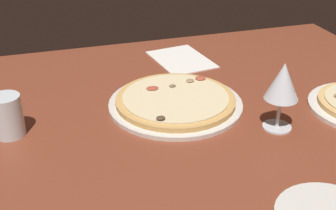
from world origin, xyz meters
The scene contains 5 objects.
dining_table centered at (0.00, 0.00, 2.00)cm, with size 150.00×110.00×4.00cm, color brown.
pizza_main centered at (-6.55, -8.92, 5.20)cm, with size 32.22×32.22×3.38cm.
wine_glass_near centered at (-24.81, 7.43, 14.76)cm, with size 7.31×7.31×15.44cm.
water_glass centered at (31.39, -6.90, 8.07)cm, with size 6.42×6.42×9.20cm.
paper_menu centered at (-17.16, -36.00, 4.15)cm, with size 14.73×20.20×0.30cm, color white.
Camera 1 is at (23.11, 81.09, 54.83)cm, focal length 47.63 mm.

